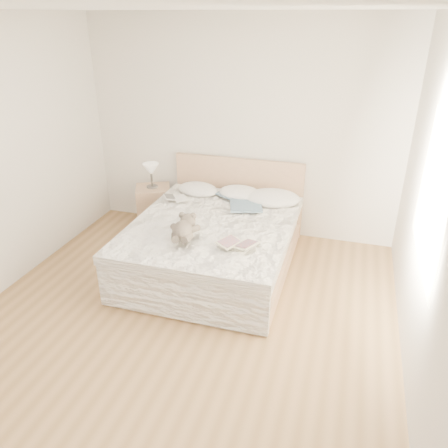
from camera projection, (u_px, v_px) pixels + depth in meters
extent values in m
cube|color=brown|center=(177.00, 328.00, 4.10)|extent=(4.00, 4.50, 0.00)
cube|color=white|center=(158.00, 8.00, 2.92)|extent=(4.00, 4.50, 0.00)
cube|color=silver|center=(240.00, 130.00, 5.45)|extent=(4.00, 0.02, 2.70)
cube|color=silver|center=(438.00, 226.00, 2.99)|extent=(0.02, 4.50, 2.70)
cube|color=white|center=(434.00, 197.00, 3.21)|extent=(0.02, 1.30, 1.10)
cube|color=tan|center=(214.00, 259.00, 5.05)|extent=(1.68, 2.08, 0.20)
cube|color=white|center=(214.00, 240.00, 4.94)|extent=(1.60, 2.00, 0.30)
cube|color=white|center=(213.00, 227.00, 4.81)|extent=(1.72, 2.05, 0.10)
cube|color=tan|center=(238.00, 195.00, 5.77)|extent=(1.70, 0.06, 1.00)
cube|color=tan|center=(154.00, 206.00, 5.98)|extent=(0.58, 0.55, 0.56)
cylinder|color=#49443F|center=(152.00, 187.00, 5.85)|extent=(0.15, 0.15, 0.02)
cylinder|color=#3E3934|center=(152.00, 179.00, 5.80)|extent=(0.03, 0.03, 0.21)
cone|color=white|center=(151.00, 169.00, 5.74)|extent=(0.22, 0.22, 0.15)
ellipsoid|color=white|center=(198.00, 189.00, 5.57)|extent=(0.59, 0.47, 0.16)
ellipsoid|color=white|center=(240.00, 193.00, 5.45)|extent=(0.59, 0.45, 0.16)
ellipsoid|color=white|center=(273.00, 198.00, 5.30)|extent=(0.71, 0.54, 0.20)
cube|color=white|center=(175.00, 198.00, 5.33)|extent=(0.35, 0.33, 0.02)
cube|color=beige|center=(238.00, 244.00, 4.27)|extent=(0.43, 0.37, 0.02)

